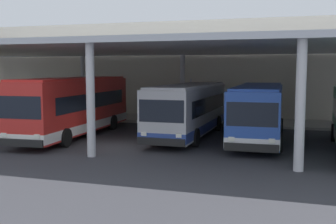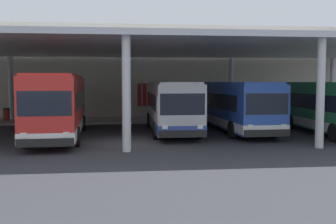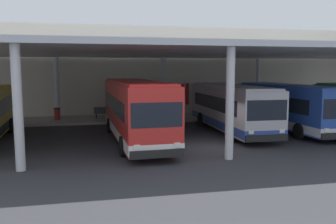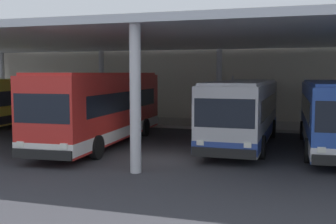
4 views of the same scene
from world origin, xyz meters
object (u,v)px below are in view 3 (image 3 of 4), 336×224
at_px(bench_waiting, 105,112).
at_px(trash_bin, 57,114).
at_px(bus_second_bay, 135,110).
at_px(banner_sign, 185,96).
at_px(bus_middle_bay, 231,107).
at_px(bus_far_bay, 288,106).

distance_m(bench_waiting, trash_bin, 3.80).
relative_size(bus_second_bay, trash_bin, 11.67).
xyz_separation_m(bench_waiting, trash_bin, (-3.79, -0.33, 0.01)).
relative_size(bench_waiting, trash_bin, 1.84).
relative_size(trash_bin, banner_sign, 0.31).
distance_m(trash_bin, banner_sign, 10.57).
bearing_deg(trash_bin, bench_waiting, 4.91).
distance_m(bench_waiting, banner_sign, 6.87).
relative_size(bus_middle_bay, bench_waiting, 5.86).
distance_m(bus_far_bay, banner_sign, 8.75).
distance_m(bus_second_bay, bus_middle_bay, 6.97).
bearing_deg(bench_waiting, banner_sign, -7.47).
relative_size(bus_second_bay, bench_waiting, 6.36).
height_order(bus_middle_bay, trash_bin, bus_middle_bay).
bearing_deg(bus_middle_bay, banner_sign, 103.38).
bearing_deg(banner_sign, bench_waiting, 172.53).
bearing_deg(bench_waiting, bus_second_bay, -80.71).
bearing_deg(bus_far_bay, trash_bin, 156.01).
distance_m(bus_far_bay, trash_bin, 17.71).
bearing_deg(bench_waiting, trash_bin, -175.09).
xyz_separation_m(bus_far_bay, trash_bin, (-16.16, 7.19, -0.98)).
bearing_deg(banner_sign, trash_bin, 176.98).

